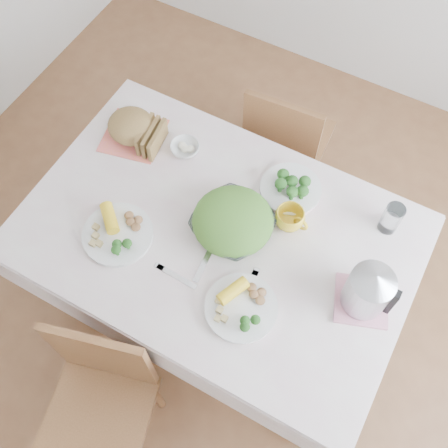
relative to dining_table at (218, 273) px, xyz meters
The scene contains 19 objects.
floor 0.38m from the dining_table, ahead, with size 3.60×3.60×0.00m, color brown.
dining_table is the anchor object (origin of this frame).
tablecloth 0.38m from the dining_table, ahead, with size 1.50×1.00×0.01m, color silver.
chair_near 0.78m from the dining_table, 97.61° to the right, with size 0.39×0.39×0.87m, color brown.
chair_far 0.82m from the dining_table, 92.62° to the left, with size 0.38×0.38×0.85m, color brown.
salad_bowl 0.43m from the dining_table, 44.81° to the left, with size 0.29×0.29×0.07m, color white.
dinner_plate_left 0.55m from the dining_table, 149.30° to the right, with size 0.27×0.27×0.02m, color white.
dinner_plate_right 0.51m from the dining_table, 45.20° to the right, with size 0.26×0.26×0.02m, color white.
broccoli_plate 0.53m from the dining_table, 62.06° to the left, with size 0.25×0.25×0.02m, color beige.
napkin 0.71m from the dining_table, 156.23° to the left, with size 0.24×0.24×0.00m, color #EC6D5B.
bread_loaf 0.74m from the dining_table, 156.23° to the left, with size 0.20×0.19×0.12m, color brown.
fruit_bowl 0.58m from the dining_table, 138.10° to the left, with size 0.12×0.12×0.04m, color white.
yellow_mug 0.52m from the dining_table, 36.77° to the left, with size 0.11×0.11×0.09m, color yellow.
glass_tumbler 0.80m from the dining_table, 31.07° to the left, with size 0.07×0.07×0.14m, color white.
pink_tray 0.71m from the dining_table, ahead, with size 0.19×0.19×0.02m, color pink.
electric_kettle 0.78m from the dining_table, ahead, with size 0.16×0.16×0.22m, color #B2B5BA.
fork_left 0.41m from the dining_table, 80.96° to the right, with size 0.02×0.19×0.00m, color silver.
fork_right 0.47m from the dining_table, 38.80° to the right, with size 0.02×0.20×0.00m, color silver.
knife 0.45m from the dining_table, 100.47° to the right, with size 0.02×0.17×0.00m, color silver.
Camera 1 is at (0.48, -0.81, 2.55)m, focal length 42.00 mm.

